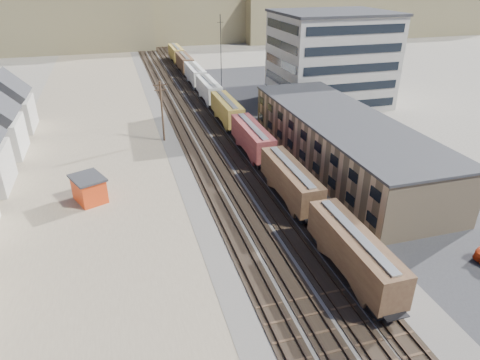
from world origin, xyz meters
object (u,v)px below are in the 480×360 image
object	(u,v)px
freight_train	(217,98)
utility_pole_north	(162,110)
maintenance_shed	(89,189)
parked_car_blue	(286,97)

from	to	relation	value
freight_train	utility_pole_north	size ratio (longest dim) A/B	11.97
freight_train	utility_pole_north	bearing A→B (deg)	-133.45
freight_train	maintenance_shed	xyz separation A→B (m)	(-23.78, -31.15, -1.12)
freight_train	parked_car_blue	distance (m)	17.06
utility_pole_north	parked_car_blue	xyz separation A→B (m)	(28.78, 16.94, -4.49)
freight_train	utility_pole_north	xyz separation A→B (m)	(-12.30, -12.98, 2.50)
utility_pole_north	parked_car_blue	world-z (taller)	utility_pole_north
maintenance_shed	parked_car_blue	distance (m)	53.42
utility_pole_north	freight_train	bearing A→B (deg)	46.55
utility_pole_north	maintenance_shed	world-z (taller)	utility_pole_north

